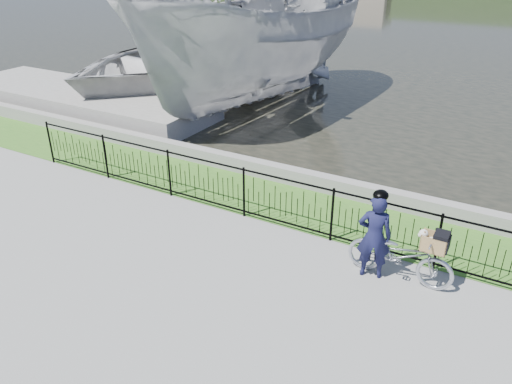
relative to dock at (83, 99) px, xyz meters
The scene contains 10 objects.
ground 11.42m from the dock, 28.81° to the right, with size 120.00×120.00×0.00m, color gray.
grass_strip 10.42m from the dock, 16.17° to the right, with size 60.00×2.00×0.01m, color #3E7023.
water 29.26m from the dock, 70.02° to the left, with size 120.00×120.00×0.00m, color #27271E.
quay_wall 10.18m from the dock, 10.76° to the right, with size 60.00×0.30×0.40m, color gray.
fence 10.74m from the dock, 21.31° to the right, with size 14.00×0.06×1.15m, color black, non-canonical shape.
dock is the anchor object (origin of this frame).
bicycle_rig 13.30m from the dock, 19.73° to the right, with size 1.85×0.64×1.12m.
cyclist 12.92m from the dock, 21.01° to the right, with size 0.67×0.53×1.67m.
boat_near 6.56m from the dock, 28.86° to the left, with size 5.44×12.10×6.34m.
boat_far 4.69m from the dock, 67.08° to the left, with size 10.03×12.71×2.38m.
Camera 1 is at (3.90, -6.50, 5.31)m, focal length 35.00 mm.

